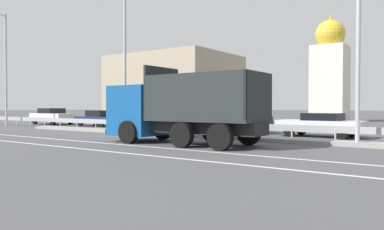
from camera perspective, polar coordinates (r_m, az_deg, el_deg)
ground_plane at (r=19.08m, az=-2.96°, el=-3.76°), size 320.00×320.00×0.00m
lane_strip_0 at (r=15.36m, az=-5.07°, el=-4.97°), size 52.27×0.16×0.01m
lane_strip_1 at (r=13.86m, az=-10.63°, el=-5.67°), size 52.27×0.16×0.01m
median_island at (r=20.65m, az=0.41°, el=-3.13°), size 28.75×1.10×0.18m
median_guardrail at (r=21.42m, az=1.89°, el=-1.68°), size 52.27×0.09×0.78m
dump_truck at (r=17.34m, az=-3.96°, el=0.19°), size 7.56×2.83×3.52m
median_road_sign at (r=21.20m, az=-1.92°, el=0.14°), size 0.67×0.16×2.43m
street_lamp_0 at (r=35.61m, az=-26.74°, el=6.94°), size 0.71×2.38×9.53m
street_lamp_1 at (r=24.46m, az=-10.47°, el=9.76°), size 0.70×2.25×9.60m
street_lamp_2 at (r=17.52m, az=23.96°, el=15.15°), size 0.70×2.17×10.83m
parked_car_0 at (r=37.57m, az=-20.51°, el=-0.17°), size 4.92×2.15×1.53m
parked_car_1 at (r=33.07m, az=-14.05°, el=-0.47°), size 4.20×2.14×1.36m
parked_car_2 at (r=28.50m, az=-5.64°, el=-0.76°), size 4.90×2.02×1.30m
parked_car_3 at (r=24.35m, az=6.16°, el=-0.76°), size 4.96×2.02×1.65m
parked_car_4 at (r=21.85m, az=19.03°, el=-1.37°), size 4.66×2.15×1.33m
background_building_0 at (r=39.37m, az=-2.67°, el=3.88°), size 11.81×9.51×6.93m
church_tower at (r=44.89m, az=20.26°, el=6.15°), size 3.60×3.60×12.26m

